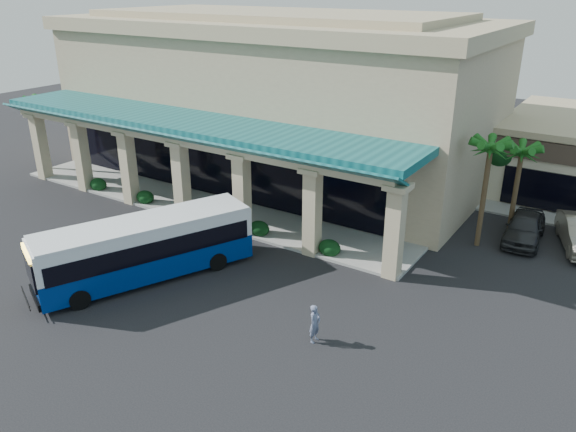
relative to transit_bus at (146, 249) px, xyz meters
The scene contains 10 objects.
ground 4.28m from the transit_bus, 18.48° to the left, with size 110.00×110.00×0.00m, color black.
main_building 18.26m from the transit_bus, 103.67° to the left, with size 30.80×14.80×11.35m, color tan, non-canonical shape.
arcade 9.20m from the transit_bus, 117.49° to the left, with size 30.00×6.20×5.70m, color #0D4C51, non-canonical shape.
palm_0 17.47m from the transit_bus, 44.93° to the left, with size 2.40×2.40×6.60m, color #165617, non-canonical shape.
palm_1 20.30m from the transit_bus, 48.94° to the left, with size 2.40×2.40×5.80m, color #165617, non-canonical shape.
palm_2 20.31m from the transit_bus, 157.43° to the left, with size 2.40×2.40×6.20m, color #165617, non-canonical shape.
broadleaf_tree 23.23m from the transit_bus, 60.86° to the left, with size 2.60×2.60×4.81m, color black, non-canonical shape.
transit_bus is the anchor object (origin of this frame).
pedestrian 9.40m from the transit_bus, ahead, with size 0.59×0.39×1.62m, color slate.
car_silver 20.14m from the transit_bus, 44.89° to the left, with size 1.88×4.67×1.59m, color #28292B.
Camera 1 is at (14.88, -17.65, 13.28)m, focal length 35.00 mm.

